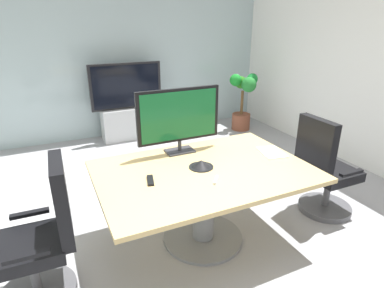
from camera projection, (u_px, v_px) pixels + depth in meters
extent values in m
plane|color=#99999E|center=(197.00, 231.00, 3.22)|extent=(7.54, 7.54, 0.00)
cube|color=#9EB2B7|center=(114.00, 59.00, 5.49)|extent=(5.62, 0.10, 2.67)
cube|color=tan|center=(204.00, 171.00, 2.85)|extent=(1.86, 1.27, 0.04)
cylinder|color=slate|center=(203.00, 207.00, 2.99)|extent=(0.20, 0.20, 0.71)
cylinder|color=slate|center=(203.00, 237.00, 3.11)|extent=(0.76, 0.76, 0.03)
cylinder|color=#4C4C51|center=(34.00, 271.00, 2.39)|extent=(0.07, 0.07, 0.36)
cube|color=black|center=(28.00, 247.00, 2.30)|extent=(0.49, 0.49, 0.10)
cube|color=black|center=(62.00, 200.00, 2.28)|extent=(0.10, 0.46, 0.60)
cube|color=black|center=(30.00, 214.00, 2.49)|extent=(0.28, 0.06, 0.03)
cube|color=black|center=(27.00, 256.00, 2.05)|extent=(0.28, 0.06, 0.03)
cylinder|color=#4C4C51|center=(324.00, 207.00, 3.57)|extent=(0.56, 0.56, 0.06)
cylinder|color=#4C4C51|center=(327.00, 191.00, 3.49)|extent=(0.07, 0.07, 0.36)
cube|color=black|center=(330.00, 173.00, 3.41)|extent=(0.48, 0.48, 0.10)
cube|color=black|center=(315.00, 148.00, 3.19)|extent=(0.09, 0.46, 0.60)
cube|color=black|center=(352.00, 173.00, 3.14)|extent=(0.28, 0.05, 0.03)
cube|color=black|center=(313.00, 154.00, 3.58)|extent=(0.28, 0.05, 0.03)
cube|color=#333338|center=(180.00, 151.00, 3.21)|extent=(0.28, 0.18, 0.02)
cylinder|color=#333338|center=(180.00, 146.00, 3.19)|extent=(0.04, 0.04, 0.10)
cube|color=black|center=(179.00, 115.00, 3.08)|extent=(0.84, 0.04, 0.52)
cube|color=#14592D|center=(180.00, 116.00, 3.07)|extent=(0.77, 0.01, 0.47)
cube|color=#B7BABC|center=(129.00, 123.00, 5.62)|extent=(0.90, 0.36, 0.55)
cube|color=black|center=(126.00, 86.00, 5.36)|extent=(1.20, 0.06, 0.76)
cube|color=black|center=(127.00, 86.00, 5.33)|extent=(1.12, 0.01, 0.69)
cylinder|color=brown|center=(241.00, 121.00, 6.11)|extent=(0.34, 0.34, 0.30)
cylinder|color=brown|center=(242.00, 103.00, 5.97)|extent=(0.05, 0.05, 0.44)
sphere|color=#1B8334|center=(252.00, 79.00, 5.84)|extent=(0.20, 0.20, 0.20)
sphere|color=#28741B|center=(241.00, 82.00, 5.95)|extent=(0.22, 0.22, 0.22)
sphere|color=#198327|center=(236.00, 80.00, 5.78)|extent=(0.22, 0.22, 0.22)
sphere|color=#22782E|center=(249.00, 85.00, 5.73)|extent=(0.27, 0.27, 0.27)
cone|color=black|center=(201.00, 164.00, 2.86)|extent=(0.19, 0.19, 0.07)
cylinder|color=black|center=(201.00, 167.00, 2.88)|extent=(0.22, 0.22, 0.01)
cube|color=black|center=(150.00, 180.00, 2.63)|extent=(0.09, 0.18, 0.02)
cube|color=silver|center=(216.00, 180.00, 2.63)|extent=(0.10, 0.11, 0.02)
cube|color=white|center=(272.00, 152.00, 3.19)|extent=(0.26, 0.34, 0.01)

